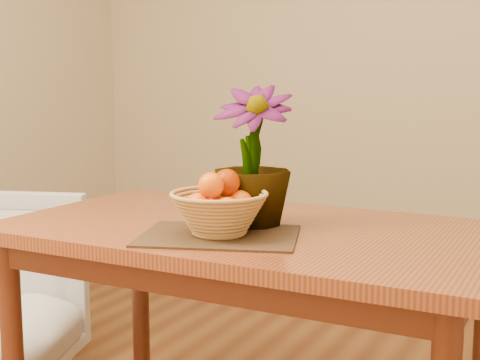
% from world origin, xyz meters
% --- Properties ---
extents(wall_back, '(4.00, 0.02, 2.70)m').
position_xyz_m(wall_back, '(0.00, 2.25, 1.35)').
color(wall_back, beige).
rests_on(wall_back, floor).
extents(table, '(1.40, 0.80, 0.75)m').
position_xyz_m(table, '(0.00, 0.30, 0.66)').
color(table, brown).
rests_on(table, floor).
extents(placemat, '(0.49, 0.43, 0.01)m').
position_xyz_m(placemat, '(-0.00, 0.13, 0.75)').
color(placemat, '#3C2816').
rests_on(placemat, table).
extents(wicker_basket, '(0.26, 0.26, 0.11)m').
position_xyz_m(wicker_basket, '(-0.00, 0.13, 0.81)').
color(wicker_basket, tan).
rests_on(wicker_basket, placemat).
extents(orange_pile, '(0.16, 0.16, 0.13)m').
position_xyz_m(orange_pile, '(-0.00, 0.14, 0.86)').
color(orange_pile, '#EE5C03').
rests_on(orange_pile, wicker_basket).
extents(potted_plant, '(0.28, 0.28, 0.40)m').
position_xyz_m(potted_plant, '(0.02, 0.29, 0.95)').
color(potted_plant, '#153F12').
rests_on(potted_plant, table).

